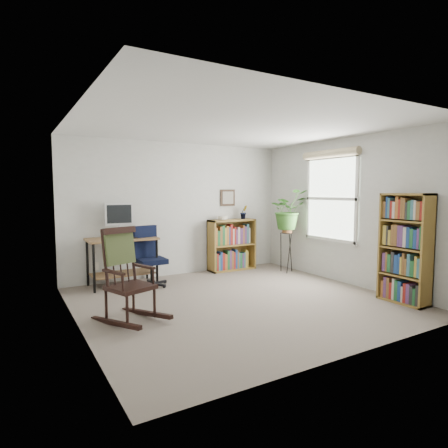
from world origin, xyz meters
TOP-DOWN VIEW (x-y plane):
  - floor at (0.00, 0.00)m, footprint 4.20×4.00m
  - ceiling at (0.00, 0.00)m, footprint 4.20×4.00m
  - wall_back at (0.00, 2.00)m, footprint 4.20×0.00m
  - wall_front at (0.00, -2.00)m, footprint 4.20×0.00m
  - wall_left at (-2.10, 0.00)m, footprint 0.00×4.00m
  - wall_right at (2.10, 0.00)m, footprint 0.00×4.00m
  - window at (2.06, 0.30)m, footprint 0.12×1.20m
  - desk at (-1.15, 1.70)m, footprint 1.08×0.59m
  - monitor at (-1.15, 1.84)m, footprint 0.46×0.16m
  - keyboard at (-1.15, 1.58)m, footprint 0.40×0.15m
  - office_chair at (-0.76, 1.40)m, footprint 0.64×0.64m
  - rocking_chair at (-1.53, -0.04)m, footprint 0.88×1.11m
  - low_bookshelf at (1.01, 1.82)m, footprint 0.93×0.31m
  - tall_bookshelf at (1.92, -1.21)m, footprint 0.28×0.66m
  - plant_stand at (1.80, 1.12)m, footprint 0.31×0.31m
  - spider_plant at (1.80, 1.12)m, footprint 1.69×1.88m
  - potted_plant_small at (1.29, 1.83)m, footprint 0.13×0.24m
  - framed_picture at (1.01, 1.97)m, footprint 0.32×0.04m

SIDE VIEW (x-z plane):
  - floor at x=0.00m, z-range 0.00..0.00m
  - desk at x=-1.15m, z-range 0.00..0.78m
  - plant_stand at x=1.80m, z-range 0.00..0.88m
  - office_chair at x=-0.76m, z-range 0.00..0.98m
  - low_bookshelf at x=1.01m, z-range 0.00..0.98m
  - rocking_chair at x=-1.53m, z-range 0.00..1.12m
  - tall_bookshelf at x=1.92m, z-range 0.00..1.50m
  - keyboard at x=-1.15m, z-range 0.78..0.80m
  - potted_plant_small at x=1.29m, z-range 0.98..1.09m
  - monitor at x=-1.15m, z-range 0.78..1.34m
  - wall_back at x=0.00m, z-range 0.00..2.40m
  - wall_front at x=0.00m, z-range 0.00..2.40m
  - wall_left at x=-2.10m, z-range 0.00..2.40m
  - wall_right at x=2.10m, z-range 0.00..2.40m
  - window at x=2.06m, z-range 0.65..2.15m
  - framed_picture at x=1.01m, z-range 1.24..1.56m
  - spider_plant at x=1.80m, z-range 0.81..2.28m
  - ceiling at x=0.00m, z-range 2.40..2.40m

